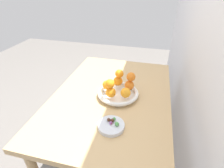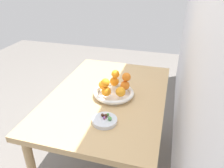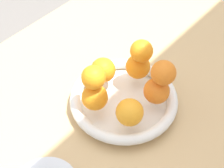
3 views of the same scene
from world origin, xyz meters
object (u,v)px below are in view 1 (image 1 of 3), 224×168
(orange_0, at_px, (126,93))
(candy_ball_1, at_px, (109,120))
(orange_7, at_px, (119,74))
(candy_ball_5, at_px, (111,123))
(candy_ball_3, at_px, (111,123))
(fruit_bowl, at_px, (118,93))
(orange_2, at_px, (118,81))
(candy_ball_4, at_px, (117,124))
(orange_4, at_px, (111,92))
(dining_table, at_px, (112,104))
(orange_6, at_px, (110,84))
(orange_3, at_px, (107,85))
(orange_5, at_px, (131,77))
(candy_ball_0, at_px, (114,119))
(orange_1, at_px, (129,85))
(candy_ball_2, at_px, (112,120))
(candy_dish, at_px, (111,126))

(orange_0, xyz_separation_m, candy_ball_1, (0.21, -0.05, -0.04))
(orange_7, relative_size, candy_ball_5, 3.70)
(candy_ball_3, bearing_deg, fruit_bowl, -175.28)
(orange_2, xyz_separation_m, candy_ball_4, (0.36, 0.07, -0.04))
(orange_4, bearing_deg, fruit_bowl, 156.60)
(dining_table, xyz_separation_m, orange_6, (0.08, 0.01, 0.22))
(orange_3, bearing_deg, orange_4, 29.48)
(candy_ball_4, bearing_deg, fruit_bowl, -168.83)
(orange_5, relative_size, candy_ball_3, 3.61)
(orange_5, relative_size, candy_ball_0, 3.40)
(orange_1, xyz_separation_m, candy_ball_5, (0.32, -0.04, -0.04))
(orange_1, relative_size, orange_4, 1.00)
(orange_4, bearing_deg, candy_ball_4, 22.00)
(orange_3, xyz_separation_m, candy_ball_5, (0.29, 0.10, -0.04))
(orange_1, bearing_deg, candy_ball_5, -7.49)
(candy_ball_0, distance_m, candy_ball_2, 0.02)
(dining_table, xyz_separation_m, candy_ball_1, (0.28, 0.05, 0.12))
(orange_0, xyz_separation_m, candy_ball_4, (0.23, -0.00, -0.04))
(orange_1, bearing_deg, orange_4, -41.48)
(fruit_bowl, relative_size, candy_ball_3, 16.71)
(orange_1, distance_m, orange_5, 0.06)
(orange_5, xyz_separation_m, candy_ball_3, (0.33, -0.05, -0.10))
(orange_7, bearing_deg, orange_0, 28.37)
(orange_2, height_order, orange_3, same)
(candy_dish, xyz_separation_m, orange_1, (-0.32, 0.04, 0.06))
(candy_dish, bearing_deg, orange_7, -174.53)
(orange_7, relative_size, candy_ball_2, 2.67)
(orange_1, xyz_separation_m, orange_2, (-0.03, -0.08, 0.00))
(orange_2, bearing_deg, candy_ball_3, 6.38)
(orange_7, bearing_deg, candy_ball_4, 10.26)
(dining_table, relative_size, candy_ball_1, 60.50)
(fruit_bowl, xyz_separation_m, orange_4, (0.07, -0.03, 0.05))
(candy_dish, relative_size, orange_2, 2.25)
(orange_3, relative_size, orange_6, 1.14)
(candy_ball_1, bearing_deg, orange_3, -163.27)
(orange_0, relative_size, orange_6, 1.15)
(orange_0, relative_size, orange_3, 1.00)
(orange_6, bearing_deg, candy_ball_1, 12.37)
(orange_4, height_order, orange_7, orange_7)
(orange_5, bearing_deg, fruit_bowl, -57.33)
(orange_3, bearing_deg, orange_7, 134.69)
(candy_dish, height_order, candy_ball_4, candy_ball_4)
(orange_4, height_order, candy_ball_0, orange_4)
(orange_0, distance_m, candy_ball_1, 0.22)
(orange_7, height_order, candy_ball_2, orange_7)
(orange_0, xyz_separation_m, orange_1, (-0.09, 0.01, -0.00))
(orange_4, distance_m, orange_6, 0.06)
(dining_table, xyz_separation_m, candy_ball_0, (0.26, 0.08, 0.12))
(candy_dish, distance_m, orange_6, 0.25)
(orange_1, height_order, orange_7, orange_7)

